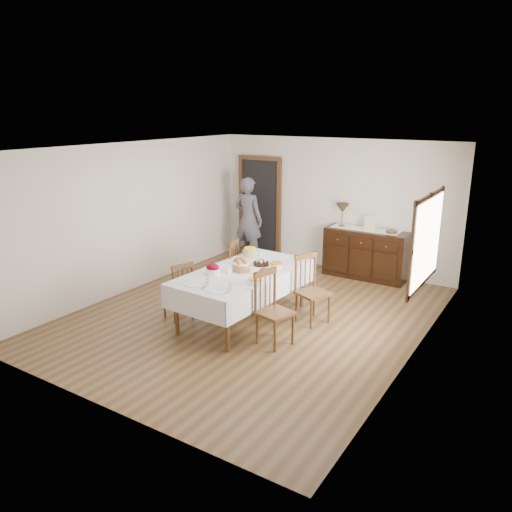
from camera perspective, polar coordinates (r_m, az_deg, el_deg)
The scene contains 26 objects.
ground at distance 7.94m, azimuth -0.39°, elevation -6.77°, with size 6.00×6.00×0.00m, color brown.
room_shell at distance 7.87m, azimuth 0.36°, elevation 5.55°, with size 5.02×6.02×2.65m.
dining_table at distance 7.53m, azimuth -1.45°, elevation -2.38°, with size 1.30×2.36×0.79m.
chair_left_near at distance 7.72m, azimuth -8.77°, elevation -3.91°, with size 0.49×0.49×0.93m.
chair_left_far at distance 8.42m, azimuth -3.44°, elevation -1.56°, with size 0.53×0.53×1.05m.
chair_right_near at distance 6.85m, azimuth 1.87°, elevation -5.92°, with size 0.52×0.52×1.03m.
chair_right_far at distance 7.59m, azimuth 6.29°, elevation -3.69°, with size 0.57×0.57×1.04m.
sideboard at distance 9.76m, azimuth 12.43°, elevation 0.24°, with size 1.56×0.57×0.94m.
person at distance 10.47m, azimuth -0.88°, elevation 4.49°, with size 0.60×0.38×1.92m, color #53525F.
bread_basket at distance 7.48m, azimuth -1.67°, elevation -1.17°, with size 0.27×0.27×0.18m.
egg_basket at distance 7.76m, azimuth 0.58°, elevation -0.80°, with size 0.24×0.24×0.11m.
ham_platter_a at distance 7.87m, azimuth -1.91°, elevation -0.63°, with size 0.31×0.31×0.11m.
ham_platter_b at distance 7.33m, azimuth 0.98°, elevation -1.91°, with size 0.33×0.33×0.11m.
beet_bowl at distance 7.35m, azimuth -4.96°, elevation -1.54°, with size 0.22×0.22×0.16m.
carrot_bowl at distance 7.62m, azimuth 2.32°, elevation -1.06°, with size 0.19×0.19×0.09m.
pineapple_bowl at distance 8.23m, azimuth -0.67°, elevation 0.44°, with size 0.25×0.25×0.14m.
casserole_dish at distance 6.96m, azimuth -0.06°, elevation -2.84°, with size 0.23×0.23×0.08m.
butter_dish at distance 7.42m, azimuth -3.41°, elevation -1.65°, with size 0.14×0.10×0.07m.
setting_left at distance 6.98m, azimuth -6.63°, elevation -3.05°, with size 0.43×0.31×0.10m.
setting_right at distance 6.73m, azimuth -4.10°, elevation -3.73°, with size 0.43×0.31×0.10m.
glass_far_a at distance 8.24m, azimuth 0.57°, elevation 0.29°, with size 0.06×0.06×0.09m.
glass_far_b at distance 7.87m, azimuth 4.33°, elevation -0.46°, with size 0.06×0.06×0.11m.
runner at distance 9.69m, azimuth 12.40°, elevation 3.02°, with size 1.30×0.35×0.01m.
table_lamp at distance 9.75m, azimuth 9.84°, elevation 5.35°, with size 0.26×0.26×0.46m.
picture_frame at distance 9.50m, azimuth 12.91°, elevation 3.56°, with size 0.22×0.08×0.28m.
deco_bowl at distance 9.46m, azimuth 15.22°, elevation 2.67°, with size 0.20×0.20×0.06m.
Camera 1 is at (3.94, -6.14, 3.12)m, focal length 35.00 mm.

